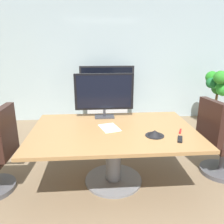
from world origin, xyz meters
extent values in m
plane|color=#7A664C|center=(0.00, 0.00, 0.00)|extent=(7.11, 7.11, 0.00)
cube|color=#9EB2B7|center=(0.00, 2.96, 1.37)|extent=(6.11, 0.10, 2.74)
cube|color=olive|center=(-0.12, 0.28, 0.73)|extent=(2.05, 1.34, 0.04)
cylinder|color=slate|center=(-0.12, 0.28, 0.35)|extent=(0.20, 0.20, 0.71)
cylinder|color=slate|center=(-0.12, 0.28, 0.01)|extent=(0.76, 0.76, 0.03)
cube|color=black|center=(-1.39, 0.19, 0.79)|extent=(0.11, 0.46, 0.60)
cylinder|color=#4C4C51|center=(1.43, 0.35, 0.03)|extent=(0.56, 0.56, 0.06)
cylinder|color=#4C4C51|center=(1.43, 0.35, 0.24)|extent=(0.07, 0.07, 0.36)
cube|color=black|center=(1.43, 0.35, 0.46)|extent=(0.55, 0.55, 0.10)
cube|color=black|center=(1.16, 0.31, 0.79)|extent=(0.16, 0.46, 0.60)
cube|color=black|center=(1.37, 0.61, 0.58)|extent=(0.28, 0.09, 0.03)
cube|color=#333338|center=(-0.21, 0.77, 0.76)|extent=(0.28, 0.18, 0.02)
cylinder|color=#333338|center=(-0.21, 0.77, 0.81)|extent=(0.04, 0.04, 0.10)
cube|color=black|center=(-0.21, 0.78, 1.12)|extent=(0.84, 0.04, 0.52)
cube|color=black|center=(-0.21, 0.76, 1.12)|extent=(0.77, 0.01, 0.47)
cube|color=#B7BABC|center=(-0.07, 2.61, 0.28)|extent=(0.90, 0.36, 0.55)
cube|color=black|center=(-0.07, 2.59, 0.93)|extent=(1.20, 0.06, 0.76)
cube|color=black|center=(-0.07, 2.55, 0.93)|extent=(1.12, 0.01, 0.69)
cylinder|color=brown|center=(2.25, 2.12, 0.15)|extent=(0.34, 0.34, 0.30)
cylinder|color=brown|center=(2.25, 2.12, 0.52)|extent=(0.05, 0.05, 0.44)
sphere|color=#225E21|center=(2.38, 2.31, 0.85)|extent=(0.31, 0.31, 0.31)
sphere|color=#278923|center=(2.16, 2.26, 1.09)|extent=(0.26, 0.26, 0.26)
sphere|color=#1B652E|center=(2.10, 2.13, 0.99)|extent=(0.22, 0.22, 0.22)
sphere|color=#2C8525|center=(2.15, 1.91, 1.13)|extent=(0.27, 0.27, 0.27)
sphere|color=green|center=(2.29, 1.98, 0.89)|extent=(0.29, 0.29, 0.29)
cone|color=black|center=(0.35, 0.03, 0.78)|extent=(0.19, 0.19, 0.07)
cylinder|color=black|center=(0.35, 0.03, 0.75)|extent=(0.22, 0.22, 0.01)
cube|color=black|center=(0.60, -0.10, 0.76)|extent=(0.11, 0.18, 0.02)
cube|color=red|center=(0.69, 0.13, 0.76)|extent=(0.07, 0.13, 0.02)
cube|color=white|center=(-0.17, 0.32, 0.75)|extent=(0.29, 0.35, 0.01)
camera|label=1|loc=(-0.34, -2.32, 1.79)|focal=35.68mm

